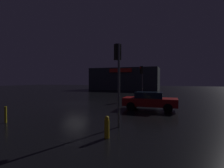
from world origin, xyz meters
name	(u,v)px	position (x,y,z in m)	size (l,w,h in m)	color
ground_plane	(76,103)	(0.00, 0.00, 0.00)	(120.00, 120.00, 0.00)	black
store_building	(125,79)	(-2.21, 27.31, 2.83)	(17.53, 7.42, 5.65)	#33383D
traffic_signal_main	(118,66)	(7.14, -7.09, 3.30)	(0.42, 0.42, 4.48)	#595B60
traffic_signal_opposite	(142,75)	(6.08, 6.09, 3.20)	(0.42, 0.42, 4.33)	#595B60
car_near	(150,100)	(8.09, -1.28, 0.80)	(4.46, 2.01, 1.51)	#A51414
fire_hydrant	(107,127)	(7.26, -9.00, 0.48)	(0.22, 0.22, 0.97)	gold
bollard_kerb_b	(6,115)	(0.68, -8.64, 0.49)	(0.13, 0.13, 0.98)	gold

